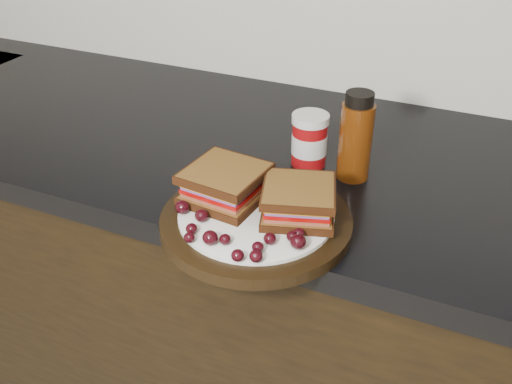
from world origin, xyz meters
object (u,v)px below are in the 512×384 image
Objects in this scene: plate at (256,222)px; oil_bottle at (356,136)px; sandwich_left at (225,184)px; condiment_jar at (309,140)px.

plate is 1.87× the size of oil_bottle.
condiment_jar is at bearing 77.53° from sandwich_left.
condiment_jar is at bearing 172.25° from oil_bottle.
plate is 3.01× the size of condiment_jar.
oil_bottle reaches higher than condiment_jar.
plate is 0.23m from oil_bottle.
oil_bottle is (0.09, 0.20, 0.07)m from plate.
condiment_jar is (0.01, 0.21, 0.04)m from plate.
plate is at bearing -10.80° from sandwich_left.
sandwich_left is (-0.06, 0.02, 0.04)m from plate.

